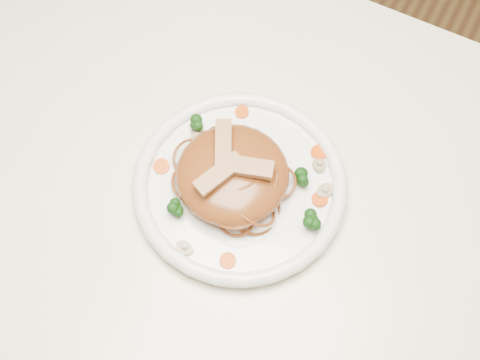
% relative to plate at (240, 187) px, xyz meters
% --- Properties ---
extents(ground, '(4.00, 4.00, 0.00)m').
position_rel_plate_xyz_m(ground, '(0.00, -0.02, -0.76)').
color(ground, '#54341D').
rests_on(ground, ground).
extents(table, '(1.20, 0.80, 0.75)m').
position_rel_plate_xyz_m(table, '(0.00, -0.02, -0.11)').
color(table, beige).
rests_on(table, ground).
extents(plate, '(0.36, 0.36, 0.02)m').
position_rel_plate_xyz_m(plate, '(0.00, 0.00, 0.00)').
color(plate, white).
rests_on(plate, table).
extents(noodle_mound, '(0.17, 0.17, 0.05)m').
position_rel_plate_xyz_m(noodle_mound, '(-0.01, -0.00, 0.03)').
color(noodle_mound, brown).
rests_on(noodle_mound, plate).
extents(chicken_a, '(0.07, 0.04, 0.01)m').
position_rel_plate_xyz_m(chicken_a, '(0.01, 0.00, 0.07)').
color(chicken_a, '#9F724B').
rests_on(chicken_a, noodle_mound).
extents(chicken_b, '(0.05, 0.07, 0.01)m').
position_rel_plate_xyz_m(chicken_b, '(-0.03, 0.02, 0.07)').
color(chicken_b, '#9F724B').
rests_on(chicken_b, noodle_mound).
extents(chicken_c, '(0.05, 0.07, 0.01)m').
position_rel_plate_xyz_m(chicken_c, '(-0.02, -0.02, 0.07)').
color(chicken_c, '#9F724B').
rests_on(chicken_c, noodle_mound).
extents(broccoli_0, '(0.03, 0.03, 0.03)m').
position_rel_plate_xyz_m(broccoli_0, '(0.07, 0.04, 0.02)').
color(broccoli_0, '#10350B').
rests_on(broccoli_0, plate).
extents(broccoli_1, '(0.03, 0.03, 0.03)m').
position_rel_plate_xyz_m(broccoli_1, '(-0.09, 0.05, 0.02)').
color(broccoli_1, '#10350B').
rests_on(broccoli_1, plate).
extents(broccoli_2, '(0.02, 0.02, 0.03)m').
position_rel_plate_xyz_m(broccoli_2, '(-0.05, -0.07, 0.02)').
color(broccoli_2, '#10350B').
rests_on(broccoli_2, plate).
extents(broccoli_3, '(0.03, 0.03, 0.03)m').
position_rel_plate_xyz_m(broccoli_3, '(0.11, -0.01, 0.02)').
color(broccoli_3, '#10350B').
rests_on(broccoli_3, plate).
extents(carrot_0, '(0.02, 0.02, 0.00)m').
position_rel_plate_xyz_m(carrot_0, '(0.07, 0.09, 0.01)').
color(carrot_0, '#E95D08').
rests_on(carrot_0, plate).
extents(carrot_1, '(0.02, 0.02, 0.00)m').
position_rel_plate_xyz_m(carrot_1, '(-0.10, -0.02, 0.01)').
color(carrot_1, '#E95D08').
rests_on(carrot_1, plate).
extents(carrot_2, '(0.03, 0.03, 0.00)m').
position_rel_plate_xyz_m(carrot_2, '(0.10, 0.03, 0.01)').
color(carrot_2, '#E95D08').
rests_on(carrot_2, plate).
extents(carrot_3, '(0.02, 0.02, 0.00)m').
position_rel_plate_xyz_m(carrot_3, '(-0.05, 0.10, 0.01)').
color(carrot_3, '#E95D08').
rests_on(carrot_3, plate).
extents(carrot_4, '(0.02, 0.02, 0.00)m').
position_rel_plate_xyz_m(carrot_4, '(0.03, -0.10, 0.01)').
color(carrot_4, '#E95D08').
rests_on(carrot_4, plate).
extents(mushroom_0, '(0.03, 0.03, 0.01)m').
position_rel_plate_xyz_m(mushroom_0, '(-0.02, -0.11, 0.01)').
color(mushroom_0, tan).
rests_on(mushroom_0, plate).
extents(mushroom_1, '(0.03, 0.03, 0.01)m').
position_rel_plate_xyz_m(mushroom_1, '(0.10, 0.04, 0.01)').
color(mushroom_1, tan).
rests_on(mushroom_1, plate).
extents(mushroom_2, '(0.04, 0.04, 0.01)m').
position_rel_plate_xyz_m(mushroom_2, '(-0.08, 0.04, 0.01)').
color(mushroom_2, tan).
rests_on(mushroom_2, plate).
extents(mushroom_3, '(0.03, 0.03, 0.01)m').
position_rel_plate_xyz_m(mushroom_3, '(0.08, 0.07, 0.01)').
color(mushroom_3, tan).
rests_on(mushroom_3, plate).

